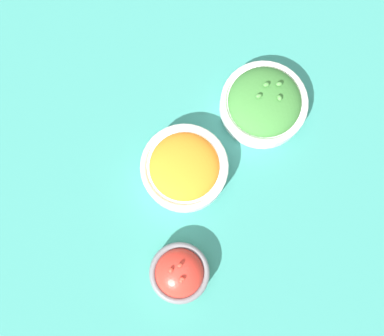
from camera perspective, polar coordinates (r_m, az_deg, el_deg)
name	(u,v)px	position (r m, az deg, el deg)	size (l,w,h in m)	color
ground_plane	(192,171)	(0.88, 0.00, -0.36)	(3.00, 3.00, 0.00)	#337F75
bowl_carrots	(185,168)	(0.84, -1.00, 0.05)	(0.17, 0.17, 0.07)	white
bowl_broccoli	(264,103)	(0.90, 9.57, 8.52)	(0.18, 0.18, 0.08)	white
bowl_cherry_tomatoes	(180,273)	(0.83, -1.66, -13.76)	(0.11, 0.11, 0.08)	beige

